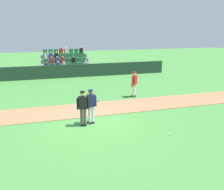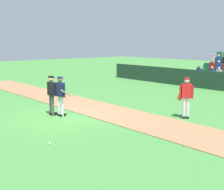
{
  "view_description": "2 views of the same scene",
  "coord_description": "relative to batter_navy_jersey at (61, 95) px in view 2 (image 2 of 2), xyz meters",
  "views": [
    {
      "loc": [
        -2.21,
        -10.86,
        4.57
      ],
      "look_at": [
        1.34,
        1.29,
        1.0
      ],
      "focal_mm": 37.77,
      "sensor_mm": 36.0,
      "label": 1
    },
    {
      "loc": [
        11.59,
        -7.01,
        3.26
      ],
      "look_at": [
        1.47,
        1.54,
        0.98
      ],
      "focal_mm": 50.17,
      "sensor_mm": 36.0,
      "label": 2
    }
  ],
  "objects": [
    {
      "name": "runner_red_jersey",
      "position": [
        3.78,
        3.85,
        -0.01
      ],
      "size": [
        0.58,
        0.49,
        1.76
      ],
      "color": "silver",
      "rests_on": "ground"
    },
    {
      "name": "baseball",
      "position": [
        3.09,
        -2.29,
        -0.93
      ],
      "size": [
        0.07,
        0.07,
        0.07
      ],
      "primitive_type": "sphere",
      "color": "white",
      "rests_on": "ground"
    },
    {
      "name": "umpire_home_plate",
      "position": [
        -0.43,
        -0.19,
        0.03
      ],
      "size": [
        0.59,
        0.34,
        1.76
      ],
      "color": "#4C4C4C",
      "rests_on": "ground"
    },
    {
      "name": "ground_plane",
      "position": [
        0.12,
        0.05,
        -0.97
      ],
      "size": [
        80.0,
        80.0,
        0.0
      ],
      "primitive_type": "plane",
      "color": "#42843A"
    },
    {
      "name": "dugout_fence",
      "position": [
        0.12,
        11.92,
        -0.34
      ],
      "size": [
        20.0,
        0.16,
        1.26
      ],
      "primitive_type": "cube",
      "color": "#1E3828",
      "rests_on": "ground"
    },
    {
      "name": "infield_dirt_path",
      "position": [
        0.12,
        2.11,
        -0.95
      ],
      "size": [
        28.0,
        2.49,
        0.03
      ],
      "primitive_type": "cube",
      "color": "#9E704C",
      "rests_on": "ground"
    },
    {
      "name": "batter_navy_jersey",
      "position": [
        0.0,
        0.0,
        0.0
      ],
      "size": [
        0.73,
        0.72,
        1.76
      ],
      "color": "white",
      "rests_on": "ground"
    }
  ]
}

